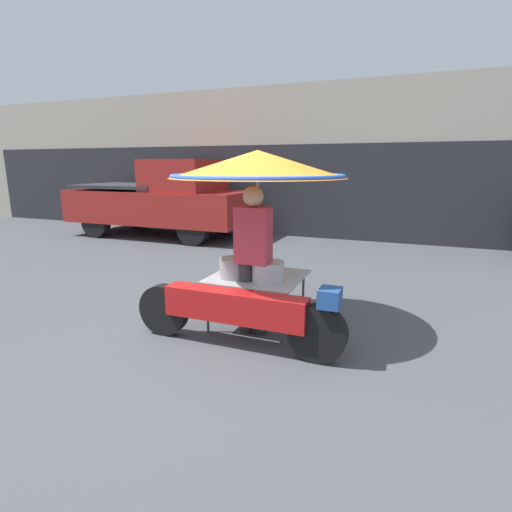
# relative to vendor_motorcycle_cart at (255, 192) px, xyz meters

# --- Properties ---
(ground_plane) EXTENTS (36.00, 36.00, 0.00)m
(ground_plane) POSITION_rel_vendor_motorcycle_cart_xyz_m (-0.22, -0.62, -1.59)
(ground_plane) COLOR #4C4F54
(shopfront_building) EXTENTS (28.00, 2.06, 3.89)m
(shopfront_building) POSITION_rel_vendor_motorcycle_cart_xyz_m (-0.22, 7.16, 0.34)
(shopfront_building) COLOR #B2A893
(shopfront_building) RESTS_ON ground
(vendor_motorcycle_cart) EXTENTS (2.35, 1.98, 2.05)m
(vendor_motorcycle_cart) POSITION_rel_vendor_motorcycle_cart_xyz_m (0.00, 0.00, 0.00)
(vendor_motorcycle_cart) COLOR black
(vendor_motorcycle_cart) RESTS_ON ground
(vendor_person) EXTENTS (0.38, 0.22, 1.67)m
(vendor_person) POSITION_rel_vendor_motorcycle_cart_xyz_m (0.04, -0.16, -0.65)
(vendor_person) COLOR #2D2D33
(vendor_person) RESTS_ON ground
(pickup_truck) EXTENTS (4.91, 1.97, 2.02)m
(pickup_truck) POSITION_rel_vendor_motorcycle_cart_xyz_m (-4.56, 4.86, -0.62)
(pickup_truck) COLOR black
(pickup_truck) RESTS_ON ground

